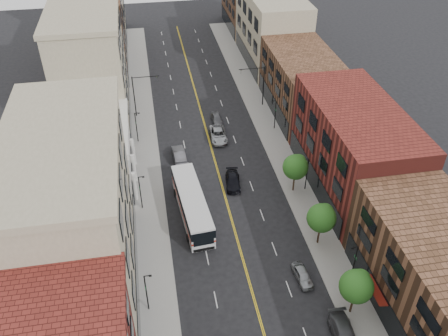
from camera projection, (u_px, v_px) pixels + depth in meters
sidewalk_left at (146, 159)px, 70.35m from camera, size 4.00×110.00×0.15m
sidewalk_right at (276, 146)px, 73.21m from camera, size 4.00×110.00×0.15m
bldg_l_tanoffice at (76, 220)px, 46.64m from camera, size 10.00×22.00×18.00m
bldg_l_white at (93, 158)px, 63.85m from camera, size 10.00×14.00×8.00m
bldg_l_far_a at (92, 70)px, 74.32m from camera, size 10.00×20.00×18.00m
bldg_l_far_b at (98, 34)px, 91.04m from camera, size 10.00×20.00×15.00m
bldg_r_mid at (353, 149)px, 61.98m from camera, size 10.00×22.00×12.00m
bldg_r_far_a at (303, 84)px, 79.19m from camera, size 10.00×20.00×10.00m
bldg_r_far_b at (271, 28)px, 94.61m from camera, size 10.00×22.00×14.00m
bldg_r_far_c at (249, 5)px, 111.32m from camera, size 10.00×18.00×11.00m
tree_r_1 at (357, 285)px, 46.25m from camera, size 3.40×3.40×5.59m
tree_r_2 at (322, 217)px, 54.16m from camera, size 3.40×3.40×5.59m
tree_r_3 at (296, 166)px, 62.07m from camera, size 3.40×3.40×5.59m
lamp_l_1 at (147, 291)px, 47.14m from camera, size 0.81×0.55×5.05m
lamp_l_2 at (141, 191)px, 59.79m from camera, size 0.81×0.55×5.05m
lamp_l_3 at (137, 126)px, 72.45m from camera, size 0.81×0.55×5.05m
lamp_r_1 at (354, 261)px, 50.27m from camera, size 0.81×0.55×5.05m
lamp_r_2 at (307, 172)px, 62.92m from camera, size 0.81×0.55×5.05m
lamp_r_3 at (275, 113)px, 75.58m from camera, size 0.81×0.55×5.05m
signal_mast_left at (138, 92)px, 77.88m from camera, size 4.49×0.18×7.20m
signal_mast_right at (259, 82)px, 80.81m from camera, size 4.49×0.18×7.20m
city_bus at (192, 204)px, 59.30m from camera, size 3.99×13.46×3.41m
car_parked_mid at (344, 335)px, 45.57m from camera, size 2.56×5.53×1.56m
car_parked_far at (303, 275)px, 51.72m from camera, size 1.81×3.91×1.30m
car_lane_behind at (179, 154)px, 70.09m from camera, size 1.94×4.90×1.59m
car_lane_a at (233, 181)px, 65.06m from camera, size 2.54×4.99×1.39m
car_lane_b at (218, 135)px, 74.48m from camera, size 2.74×5.60×1.53m
car_lane_c at (217, 119)px, 78.61m from camera, size 1.69×4.06×1.38m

